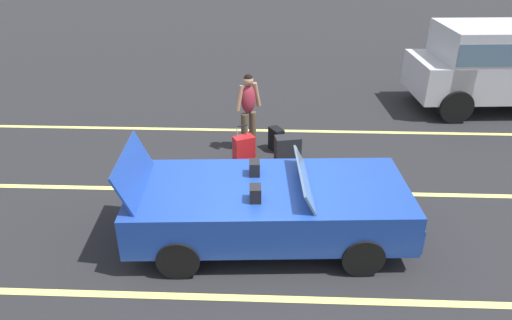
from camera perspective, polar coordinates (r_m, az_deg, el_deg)
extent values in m
plane|color=black|center=(7.51, 1.46, -9.36)|extent=(80.00, 80.00, 0.00)
cube|color=#EAE066|center=(6.51, 1.25, -16.33)|extent=(18.00, 0.12, 0.01)
cube|color=#EAE066|center=(8.66, 1.62, -3.80)|extent=(18.00, 0.12, 0.01)
cube|color=#EAE066|center=(11.05, 1.82, 3.54)|extent=(18.00, 0.12, 0.01)
cube|color=navy|center=(7.15, 1.52, -5.39)|extent=(4.20, 2.00, 0.64)
cube|color=navy|center=(7.42, 12.71, -5.87)|extent=(1.41, 1.75, 0.38)
cube|color=slate|center=(6.95, 5.79, -2.08)|extent=(0.27, 1.56, 0.31)
cube|color=black|center=(7.24, -0.19, -0.96)|extent=(0.17, 0.23, 0.22)
cube|color=black|center=(6.60, -0.08, -4.05)|extent=(0.17, 0.23, 0.22)
cube|color=navy|center=(7.03, -14.49, -1.30)|extent=(0.37, 1.51, 0.60)
cylinder|color=black|center=(8.15, 10.22, -3.99)|extent=(0.61, 0.25, 0.60)
cylinder|color=black|center=(6.87, 12.65, -11.10)|extent=(0.61, 0.25, 0.60)
cylinder|color=black|center=(8.06, -7.85, -4.20)|extent=(0.61, 0.25, 0.60)
cylinder|color=black|center=(6.75, -9.28, -11.48)|extent=(0.61, 0.25, 0.60)
cube|color=black|center=(9.16, 3.80, 0.68)|extent=(0.53, 0.37, 0.74)
cube|color=black|center=(9.32, 3.58, 0.79)|extent=(0.38, 0.10, 0.41)
sphere|color=black|center=(9.20, 2.86, -1.63)|extent=(0.04, 0.04, 0.04)
sphere|color=black|center=(9.27, 4.89, -1.46)|extent=(0.04, 0.04, 0.04)
cube|color=red|center=(9.41, -1.47, 1.10)|extent=(0.47, 0.39, 0.62)
cylinder|color=gray|center=(9.33, -1.04, 3.66)|extent=(0.03, 0.03, 0.21)
cylinder|color=gray|center=(9.25, -2.29, 3.43)|extent=(0.03, 0.03, 0.21)
cylinder|color=black|center=(9.24, -1.67, 4.14)|extent=(0.21, 0.12, 0.03)
sphere|color=black|center=(9.66, -0.90, -0.07)|extent=(0.04, 0.04, 0.04)
sphere|color=black|center=(9.57, -2.43, -0.39)|extent=(0.04, 0.04, 0.04)
cube|color=black|center=(10.04, 2.44, 2.50)|extent=(0.35, 0.39, 0.50)
cube|color=black|center=(10.11, 2.96, 2.44)|extent=(0.16, 0.24, 0.28)
sphere|color=black|center=(10.20, 1.70, 1.50)|extent=(0.04, 0.04, 0.04)
sphere|color=black|center=(10.02, 2.40, 0.97)|extent=(0.04, 0.04, 0.04)
cylinder|color=#4C3F2D|center=(10.08, -0.41, 3.62)|extent=(0.21, 0.21, 0.82)
cylinder|color=#4C3F2D|center=(9.98, -1.38, 3.37)|extent=(0.21, 0.21, 0.82)
ellipsoid|color=maroon|center=(9.76, -0.92, 7.30)|extent=(0.39, 0.36, 0.60)
sphere|color=#A37556|center=(9.63, -0.94, 9.50)|extent=(0.21, 0.21, 0.21)
sphere|color=black|center=(9.61, -0.94, 9.77)|extent=(0.18, 0.18, 0.18)
cylinder|color=#A37556|center=(9.84, 0.10, 7.88)|extent=(0.21, 0.18, 0.53)
cylinder|color=#A37556|center=(9.64, -1.97, 7.43)|extent=(0.21, 0.18, 0.53)
cube|color=#B2B2B7|center=(12.89, 20.78, 9.38)|extent=(1.22, 1.97, 0.90)
cube|color=#B2B2B7|center=(13.21, 25.37, 10.76)|extent=(2.22, 2.03, 1.70)
cube|color=slate|center=(13.13, 25.71, 12.34)|extent=(2.18, 2.05, 0.51)
cylinder|color=black|center=(12.34, 22.81, 5.98)|extent=(0.82, 0.33, 0.80)
cylinder|color=black|center=(13.90, 20.05, 8.79)|extent=(0.82, 0.33, 0.80)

